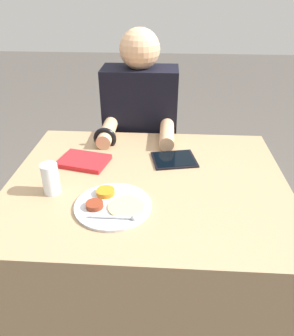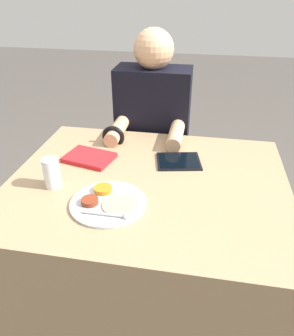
% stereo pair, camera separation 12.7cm
% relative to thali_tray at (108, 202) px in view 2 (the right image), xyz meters
% --- Properties ---
extents(ground_plane, '(12.00, 12.00, 0.00)m').
position_rel_thali_tray_xyz_m(ground_plane, '(0.11, 0.18, -0.72)').
color(ground_plane, '#4C4742').
extents(dining_table, '(1.10, 0.90, 0.71)m').
position_rel_thali_tray_xyz_m(dining_table, '(0.11, 0.18, -0.37)').
color(dining_table, '#9E7F5B').
rests_on(dining_table, ground_plane).
extents(thali_tray, '(0.27, 0.27, 0.03)m').
position_rel_thali_tray_xyz_m(thali_tray, '(0.00, 0.00, 0.00)').
color(thali_tray, '#B7BABF').
rests_on(thali_tray, dining_table).
extents(red_notebook, '(0.23, 0.19, 0.02)m').
position_rel_thali_tray_xyz_m(red_notebook, '(-0.17, 0.30, 0.00)').
color(red_notebook, silver).
rests_on(red_notebook, dining_table).
extents(tablet_device, '(0.21, 0.19, 0.01)m').
position_rel_thali_tray_xyz_m(tablet_device, '(0.22, 0.35, -0.00)').
color(tablet_device, black).
rests_on(tablet_device, dining_table).
extents(person_diner, '(0.40, 0.45, 1.21)m').
position_rel_thali_tray_xyz_m(person_diner, '(0.04, 0.76, -0.15)').
color(person_diner, black).
rests_on(person_diner, ground_plane).
extents(drinking_glass, '(0.06, 0.06, 0.12)m').
position_rel_thali_tray_xyz_m(drinking_glass, '(-0.24, 0.07, 0.05)').
color(drinking_glass, silver).
rests_on(drinking_glass, dining_table).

